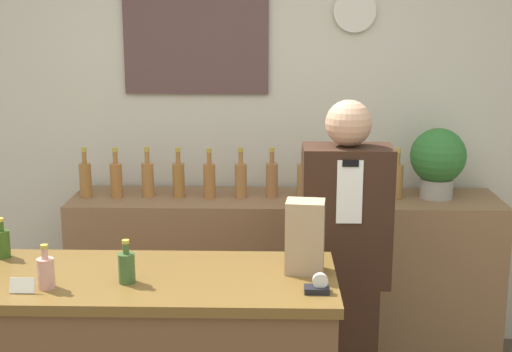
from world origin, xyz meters
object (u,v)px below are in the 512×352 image
Objects in this scene: shopkeeper at (344,270)px; paper_bag at (305,237)px; potted_plant at (438,159)px; tape_dispenser at (318,286)px.

paper_bag is (-0.21, -0.51, 0.33)m from shopkeeper.
paper_bag is (-0.77, -1.20, -0.06)m from potted_plant.
paper_bag is at bearing 100.72° from tape_dispenser.
paper_bag is 3.16× the size of tape_dispenser.
tape_dispenser is at bearing -79.28° from paper_bag.
tape_dispenser is (-0.17, -0.72, 0.21)m from shopkeeper.
shopkeeper is 5.56× the size of paper_bag.
paper_bag is at bearing -122.76° from potted_plant.
potted_plant is 1.42m from paper_bag.
paper_bag is 0.24m from tape_dispenser.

